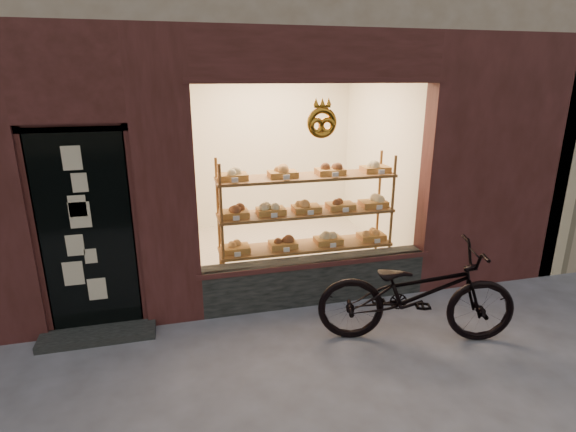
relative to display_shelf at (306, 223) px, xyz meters
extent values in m
cube|color=black|center=(0.00, -0.42, -0.59)|extent=(2.70, 0.25, 0.55)
cube|color=black|center=(-2.45, -0.49, 0.23)|extent=(0.90, 0.04, 2.15)
cube|color=black|center=(-2.45, -0.65, -0.83)|extent=(1.15, 0.35, 0.08)
torus|color=#BD7C20|center=(0.00, -0.53, 1.28)|extent=(0.33, 0.07, 0.33)
cube|color=brown|center=(0.00, 0.00, -0.82)|extent=(2.20, 0.45, 0.04)
cube|color=brown|center=(0.00, 0.00, -0.32)|extent=(2.20, 0.45, 0.03)
cube|color=brown|center=(0.00, 0.00, 0.13)|extent=(2.20, 0.45, 0.04)
cube|color=brown|center=(0.00, 0.00, 0.58)|extent=(2.20, 0.45, 0.04)
cylinder|color=brown|center=(-1.07, -0.19, -0.02)|extent=(0.04, 0.04, 1.70)
cylinder|color=brown|center=(1.07, -0.19, -0.02)|extent=(0.04, 0.04, 1.70)
cylinder|color=brown|center=(-1.07, 0.20, -0.02)|extent=(0.04, 0.04, 1.70)
cylinder|color=brown|center=(1.07, 0.20, -0.02)|extent=(0.04, 0.04, 1.70)
cube|color=olive|center=(-0.90, 0.00, -0.26)|extent=(0.34, 0.24, 0.07)
sphere|color=#C68847|center=(-0.90, 0.00, -0.18)|extent=(0.11, 0.11, 0.11)
cube|color=silver|center=(-0.90, -0.18, -0.26)|extent=(0.07, 0.01, 0.05)
cube|color=olive|center=(-0.30, 0.00, -0.26)|extent=(0.34, 0.24, 0.07)
sphere|color=#4D2B1B|center=(-0.30, 0.00, -0.18)|extent=(0.11, 0.11, 0.11)
cube|color=silver|center=(-0.30, -0.18, -0.26)|extent=(0.08, 0.01, 0.05)
cube|color=olive|center=(0.30, 0.00, -0.26)|extent=(0.34, 0.24, 0.07)
sphere|color=beige|center=(0.30, 0.00, -0.18)|extent=(0.11, 0.11, 0.11)
cube|color=silver|center=(0.30, -0.18, -0.26)|extent=(0.07, 0.01, 0.05)
cube|color=olive|center=(0.90, 0.00, -0.26)|extent=(0.34, 0.24, 0.07)
sphere|color=#C68847|center=(0.90, 0.00, -0.18)|extent=(0.11, 0.11, 0.11)
cube|color=silver|center=(0.90, -0.18, -0.26)|extent=(0.08, 0.01, 0.05)
cube|color=olive|center=(-0.90, 0.00, 0.19)|extent=(0.34, 0.24, 0.07)
sphere|color=#4D2B1B|center=(-0.90, 0.00, 0.27)|extent=(0.11, 0.11, 0.11)
cube|color=silver|center=(-0.90, -0.18, 0.19)|extent=(0.07, 0.01, 0.06)
cube|color=olive|center=(-0.45, 0.00, 0.19)|extent=(0.34, 0.24, 0.07)
sphere|color=beige|center=(-0.45, 0.00, 0.27)|extent=(0.11, 0.11, 0.11)
cube|color=silver|center=(-0.45, -0.18, 0.19)|extent=(0.07, 0.01, 0.06)
cube|color=olive|center=(0.00, 0.00, 0.19)|extent=(0.34, 0.24, 0.07)
sphere|color=#C68847|center=(0.00, 0.00, 0.27)|extent=(0.11, 0.11, 0.11)
cube|color=silver|center=(0.00, -0.18, 0.19)|extent=(0.07, 0.01, 0.06)
cube|color=olive|center=(0.45, 0.00, 0.19)|extent=(0.34, 0.24, 0.07)
sphere|color=#4D2B1B|center=(0.45, 0.00, 0.27)|extent=(0.11, 0.11, 0.11)
cube|color=silver|center=(0.45, -0.18, 0.19)|extent=(0.07, 0.01, 0.06)
cube|color=olive|center=(0.90, 0.00, 0.19)|extent=(0.34, 0.24, 0.07)
sphere|color=beige|center=(0.90, 0.00, 0.27)|extent=(0.11, 0.11, 0.11)
cube|color=silver|center=(0.90, -0.18, 0.19)|extent=(0.08, 0.01, 0.06)
cube|color=olive|center=(-0.90, 0.00, 0.64)|extent=(0.34, 0.24, 0.07)
sphere|color=beige|center=(-0.90, 0.00, 0.72)|extent=(0.11, 0.11, 0.11)
cube|color=silver|center=(-0.90, -0.18, 0.64)|extent=(0.07, 0.01, 0.06)
cube|color=olive|center=(-0.30, 0.00, 0.64)|extent=(0.34, 0.24, 0.07)
sphere|color=#C68847|center=(-0.30, 0.00, 0.72)|extent=(0.11, 0.11, 0.11)
cube|color=silver|center=(-0.30, -0.18, 0.64)|extent=(0.08, 0.01, 0.06)
cube|color=olive|center=(0.30, 0.00, 0.64)|extent=(0.34, 0.24, 0.07)
sphere|color=#4D2B1B|center=(0.30, 0.00, 0.72)|extent=(0.11, 0.11, 0.11)
cube|color=silver|center=(0.30, -0.18, 0.64)|extent=(0.07, 0.01, 0.06)
cube|color=olive|center=(0.90, 0.00, 0.64)|extent=(0.34, 0.24, 0.07)
sphere|color=beige|center=(0.90, 0.00, 0.72)|extent=(0.11, 0.11, 0.11)
cube|color=silver|center=(0.90, -0.18, 0.64)|extent=(0.08, 0.01, 0.06)
imported|color=black|center=(0.74, -1.46, -0.34)|extent=(2.10, 1.22, 1.04)
camera|label=1|loc=(-1.55, -5.12, 1.76)|focal=28.00mm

